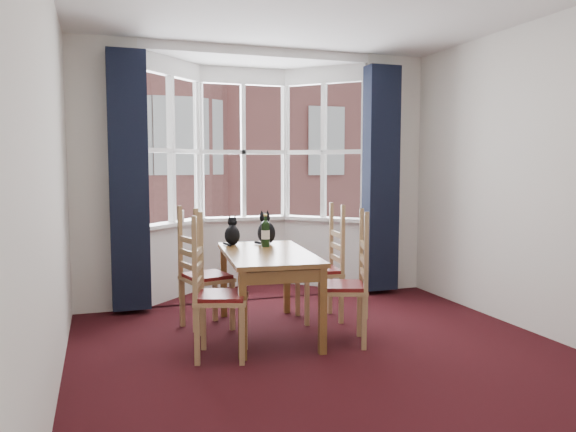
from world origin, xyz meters
name	(u,v)px	position (x,y,z in m)	size (l,w,h in m)	color
floor	(340,365)	(0.00, 0.00, 0.00)	(4.50, 4.50, 0.00)	black
wall_left	(49,184)	(-2.00, 0.00, 1.40)	(4.50, 4.50, 0.00)	silver
wall_right	(557,179)	(2.00, 0.00, 1.40)	(4.50, 4.50, 0.00)	silver
wall_back_pier_left	(104,176)	(-1.65, 2.25, 1.40)	(0.70, 0.12, 2.80)	silver
wall_back_pier_right	(391,175)	(1.65, 2.25, 1.40)	(0.70, 0.12, 2.80)	silver
bay_window	(248,175)	(0.00, 2.75, 1.40)	(2.76, 0.94, 2.80)	white
curtain_left	(129,182)	(-1.42, 2.07, 1.35)	(0.38, 0.22, 2.60)	black
curtain_right	(381,179)	(1.42, 2.07, 1.35)	(0.38, 0.22, 2.60)	black
dining_table	(268,262)	(-0.29, 0.96, 0.65)	(0.88, 1.46, 0.74)	brown
chair_left_near	(210,298)	(-0.90, 0.49, 0.47)	(0.51, 0.52, 0.92)	#9F7A4D
chair_left_far	(198,279)	(-0.87, 1.26, 0.47)	(0.49, 0.51, 0.92)	#9F7A4D
chair_right_near	(353,288)	(0.31, 0.46, 0.47)	(0.52, 0.53, 0.92)	#9F7A4D
chair_right_far	(328,272)	(0.40, 1.22, 0.47)	(0.44, 0.46, 0.92)	#9F7A4D
cat_left	(232,233)	(-0.49, 1.51, 0.85)	(0.19, 0.23, 0.29)	black
cat_right	(266,231)	(-0.16, 1.46, 0.87)	(0.19, 0.26, 0.33)	black
wine_bottle	(266,232)	(-0.22, 1.26, 0.88)	(0.08, 0.08, 0.31)	black
candle_tall	(181,216)	(-0.83, 2.60, 0.94)	(0.06, 0.06, 0.14)	white
candle_short	(196,217)	(-0.65, 2.63, 0.91)	(0.06, 0.06, 0.09)	white
street	(131,285)	(0.00, 32.25, -6.00)	(80.00, 80.00, 0.00)	#333335
tenement_building	(157,162)	(0.00, 14.01, 1.60)	(18.40, 7.80, 15.20)	#9F5952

